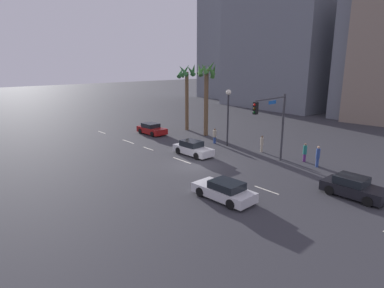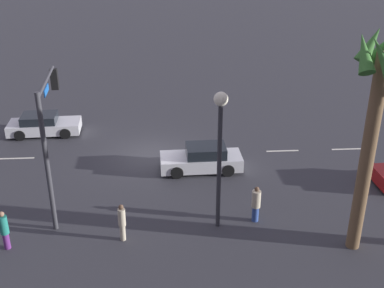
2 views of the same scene
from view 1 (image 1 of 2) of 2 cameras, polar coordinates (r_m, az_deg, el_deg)
name	(u,v)px [view 1 (image 1 of 2)]	position (r m, az deg, el deg)	size (l,w,h in m)	color
ground_plane	(196,166)	(28.12, 0.75, -3.80)	(220.00, 220.00, 0.00)	#333338
lane_stripe_0	(102,132)	(42.80, -15.53, 1.98)	(1.94, 0.14, 0.01)	silver
lane_stripe_1	(128,142)	(37.14, -11.12, 0.42)	(2.43, 0.14, 0.01)	silver
lane_stripe_2	(148,149)	(33.78, -7.66, -0.81)	(1.84, 0.14, 0.01)	silver
lane_stripe_3	(182,160)	(29.54, -1.80, -2.89)	(2.49, 0.14, 0.01)	silver
lane_stripe_4	(266,190)	(23.48, 12.89, -7.87)	(2.05, 0.14, 0.01)	silver
car_0	(193,149)	(31.14, 0.14, -0.79)	(4.21, 1.85, 1.37)	silver
car_1	(353,187)	(24.15, 26.43, -6.83)	(3.94, 1.96, 1.37)	black
car_2	(152,129)	(40.49, -7.08, 2.60)	(4.14, 2.01, 1.33)	maroon
car_3	(224,191)	(21.38, 5.68, -8.13)	(4.30, 2.03, 1.26)	silver
traffic_signal	(274,118)	(28.43, 14.12, 4.42)	(0.57, 4.73, 6.00)	#38383D
streetlamp	(228,107)	(34.10, 6.36, 6.52)	(0.56, 0.56, 5.94)	#2D2D33
pedestrian_0	(262,143)	(32.82, 12.13, 0.11)	(0.41, 0.41, 1.65)	#B2A58C
pedestrian_1	(305,152)	(30.67, 19.15, -1.34)	(0.43, 0.43, 1.68)	#59266B
pedestrian_2	(318,156)	(29.44, 21.18, -1.96)	(0.45, 0.45, 1.83)	#2D478C
pedestrian_3	(215,136)	(35.62, 3.99, 1.49)	(0.51, 0.51, 1.66)	#2D478C
palm_tree_0	(207,84)	(38.84, 2.58, 10.54)	(2.28, 2.72, 8.89)	brown
palm_tree_1	(187,82)	(42.09, -0.92, 10.74)	(2.62, 2.64, 8.59)	brown
building_0	(287,46)	(68.60, 16.34, 16.08)	(20.48, 16.28, 23.17)	slate
building_2	(252,23)	(81.36, 10.41, 20.09)	(21.64, 15.20, 34.67)	slate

